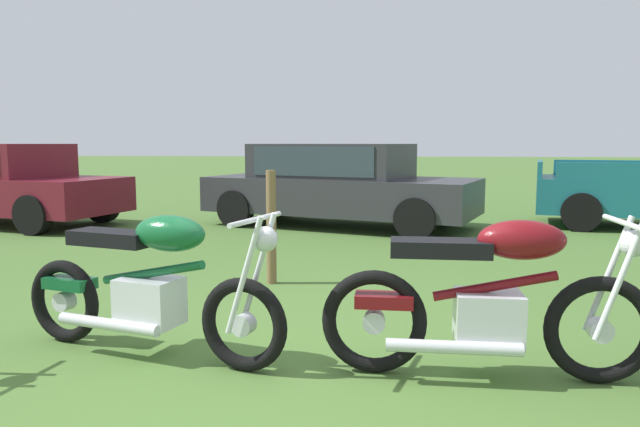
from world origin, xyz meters
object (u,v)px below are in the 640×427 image
Objects in this scene: motorcycle_green at (150,286)px; motorcycle_maroon at (490,300)px; car_charcoal at (337,180)px; fence_post_wooden at (271,227)px.

motorcycle_maroon is at bearing 12.12° from motorcycle_green.
fence_post_wooden is at bearing -75.27° from car_charcoal.
fence_post_wooden is at bearing 128.87° from motorcycle_maroon.
motorcycle_green is 1.01× the size of motorcycle_maroon.
car_charcoal reaches higher than fence_post_wooden.
motorcycle_green is 6.51m from car_charcoal.
car_charcoal is 4.23× the size of fence_post_wooden.
fence_post_wooden reaches higher than motorcycle_maroon.
motorcycle_maroon is 6.77m from car_charcoal.
motorcycle_maroon is (2.21, -0.17, 0.00)m from motorcycle_green.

